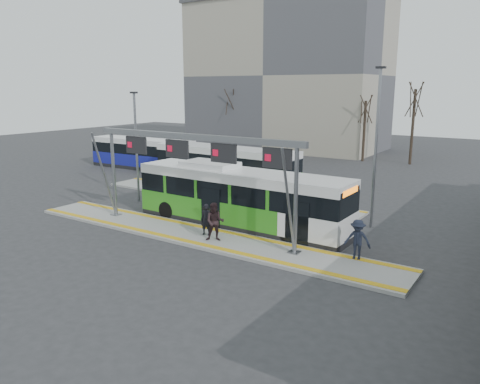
# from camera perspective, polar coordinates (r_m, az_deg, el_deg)

# --- Properties ---
(ground) EXTENTS (120.00, 120.00, 0.00)m
(ground) POSITION_cam_1_polar(r_m,az_deg,el_deg) (24.68, -5.19, -5.49)
(ground) COLOR #2D2D30
(ground) RESTS_ON ground
(platform_main) EXTENTS (22.00, 3.00, 0.15)m
(platform_main) POSITION_cam_1_polar(r_m,az_deg,el_deg) (24.66, -5.20, -5.32)
(platform_main) COLOR gray
(platform_main) RESTS_ON ground
(platform_second) EXTENTS (20.00, 3.00, 0.15)m
(platform_second) POSITION_cam_1_polar(r_m,az_deg,el_deg) (33.14, -1.98, -0.59)
(platform_second) COLOR gray
(platform_second) RESTS_ON ground
(tactile_main) EXTENTS (22.00, 2.65, 0.02)m
(tactile_main) POSITION_cam_1_polar(r_m,az_deg,el_deg) (24.63, -5.20, -5.14)
(tactile_main) COLOR gold
(tactile_main) RESTS_ON platform_main
(tactile_second) EXTENTS (20.00, 0.35, 0.02)m
(tactile_second) POSITION_cam_1_polar(r_m,az_deg,el_deg) (34.04, -0.86, -0.08)
(tactile_second) COLOR gold
(tactile_second) RESTS_ON platform_second
(gantry) EXTENTS (13.00, 1.68, 5.20)m
(gantry) POSITION_cam_1_polar(r_m,az_deg,el_deg) (24.11, -5.67, 4.57)
(gantry) COLOR slate
(gantry) RESTS_ON platform_main
(apartment_block) EXTENTS (24.50, 12.50, 18.40)m
(apartment_block) POSITION_cam_1_polar(r_m,az_deg,el_deg) (61.41, 5.74, 14.05)
(apartment_block) COLOR #9D9583
(apartment_block) RESTS_ON ground
(hero_bus) EXTENTS (12.77, 2.90, 3.50)m
(hero_bus) POSITION_cam_1_polar(r_m,az_deg,el_deg) (26.06, -0.03, -0.80)
(hero_bus) COLOR black
(hero_bus) RESTS_ON ground
(bg_bus_green) EXTENTS (12.47, 3.10, 3.09)m
(bg_bus_green) POSITION_cam_1_polar(r_m,az_deg,el_deg) (36.95, -1.83, 3.09)
(bg_bus_green) COLOR black
(bg_bus_green) RESTS_ON ground
(bg_bus_blue) EXTENTS (11.11, 2.85, 2.88)m
(bg_bus_blue) POSITION_cam_1_polar(r_m,az_deg,el_deg) (45.97, -11.82, 4.59)
(bg_bus_blue) COLOR black
(bg_bus_blue) RESTS_ON ground
(passenger_a) EXTENTS (0.68, 0.54, 1.63)m
(passenger_a) POSITION_cam_1_polar(r_m,az_deg,el_deg) (24.31, -4.14, -3.38)
(passenger_a) COLOR black
(passenger_a) RESTS_ON platform_main
(passenger_b) EXTENTS (1.19, 1.12, 1.94)m
(passenger_b) POSITION_cam_1_polar(r_m,az_deg,el_deg) (23.34, -3.08, -3.65)
(passenger_b) COLOR black
(passenger_b) RESTS_ON platform_main
(passenger_c) EXTENTS (1.27, 0.85, 1.83)m
(passenger_c) POSITION_cam_1_polar(r_m,az_deg,el_deg) (21.47, 14.12, -5.65)
(passenger_c) COLOR black
(passenger_c) RESTS_ON platform_main
(tree_left) EXTENTS (1.40, 1.40, 7.14)m
(tree_left) POSITION_cam_1_polar(r_m,az_deg,el_deg) (50.82, 15.04, 9.70)
(tree_left) COLOR #382B21
(tree_left) RESTS_ON ground
(tree_mid) EXTENTS (1.40, 1.40, 8.48)m
(tree_mid) POSITION_cam_1_polar(r_m,az_deg,el_deg) (50.07, 20.54, 10.47)
(tree_mid) COLOR #382B21
(tree_mid) RESTS_ON ground
(tree_far) EXTENTS (1.40, 1.40, 7.71)m
(tree_far) POSITION_cam_1_polar(r_m,az_deg,el_deg) (58.87, -1.17, 10.89)
(tree_far) COLOR #382B21
(tree_far) RESTS_ON ground
(lamp_west) EXTENTS (0.50, 0.25, 7.38)m
(lamp_west) POSITION_cam_1_polar(r_m,az_deg,el_deg) (32.21, -12.52, 5.71)
(lamp_west) COLOR slate
(lamp_west) RESTS_ON ground
(lamp_east) EXTENTS (0.50, 0.25, 8.73)m
(lamp_east) POSITION_cam_1_polar(r_m,az_deg,el_deg) (26.36, 16.24, 5.50)
(lamp_east) COLOR slate
(lamp_east) RESTS_ON ground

